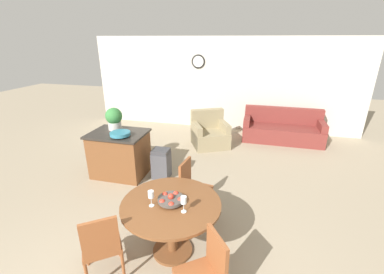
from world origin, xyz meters
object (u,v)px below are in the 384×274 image
at_px(fruit_bowl, 171,199).
at_px(kitchen_island, 120,154).
at_px(dining_chair_near_right, 206,271).
at_px(potted_plant, 114,118).
at_px(armchair, 210,134).
at_px(wine_glass_left, 151,195).
at_px(couch, 282,130).
at_px(dining_chair_near_left, 101,244).
at_px(teal_bowl, 120,134).
at_px(dining_chair_far_side, 192,186).
at_px(wine_glass_right, 184,201).
at_px(trash_bin, 161,164).
at_px(dining_table, 171,214).

bearing_deg(fruit_bowl, kitchen_island, 134.09).
height_order(dining_chair_near_right, kitchen_island, kitchen_island).
distance_m(potted_plant, armchair, 2.56).
xyz_separation_m(wine_glass_left, couch, (1.87, 4.63, -0.62)).
bearing_deg(wine_glass_left, potted_plant, 128.75).
bearing_deg(couch, dining_chair_near_left, -113.92).
bearing_deg(dining_chair_near_right, teal_bowl, 6.95).
relative_size(dining_chair_far_side, wine_glass_right, 4.40).
xyz_separation_m(dining_chair_near_left, dining_chair_far_side, (0.69, 1.41, 0.00)).
relative_size(wine_glass_left, potted_plant, 0.46).
bearing_deg(trash_bin, armchair, 71.48).
distance_m(dining_chair_near_left, fruit_bowl, 0.91).
bearing_deg(couch, teal_bowl, -136.66).
bearing_deg(dining_chair_far_side, couch, 164.70).
xyz_separation_m(dining_chair_far_side, armchair, (-0.24, 2.84, -0.20)).
distance_m(dining_chair_far_side, armchair, 2.85).
distance_m(wine_glass_right, couch, 4.91).
distance_m(wine_glass_right, trash_bin, 2.27).
distance_m(wine_glass_left, armchair, 3.85).
xyz_separation_m(dining_table, armchair, (-0.19, 3.69, -0.29)).
distance_m(dining_chair_near_right, potted_plant, 3.54).
distance_m(fruit_bowl, potted_plant, 2.66).
bearing_deg(wine_glass_right, dining_chair_near_left, -152.39).
height_order(trash_bin, armchair, armchair).
xyz_separation_m(wine_glass_left, trash_bin, (-0.61, 1.92, -0.61)).
xyz_separation_m(dining_chair_far_side, trash_bin, (-0.87, 0.96, -0.20)).
distance_m(dining_chair_near_left, potted_plant, 2.81).
bearing_deg(kitchen_island, dining_chair_far_side, -27.04).
xyz_separation_m(kitchen_island, teal_bowl, (0.16, -0.17, 0.50)).
relative_size(dining_chair_near_right, trash_bin, 1.48).
bearing_deg(couch, armchair, -155.35).
xyz_separation_m(dining_chair_near_right, fruit_bowl, (-0.56, 0.64, 0.32)).
relative_size(kitchen_island, potted_plant, 2.44).
bearing_deg(dining_chair_far_side, potted_plant, -110.88).
bearing_deg(dining_chair_near_left, couch, 29.07).
relative_size(wine_glass_right, armchair, 0.18).
xyz_separation_m(dining_table, wine_glass_right, (0.20, -0.13, 0.32)).
relative_size(wine_glass_right, trash_bin, 0.34).
xyz_separation_m(dining_chair_near_left, wine_glass_left, (0.43, 0.45, 0.42)).
bearing_deg(wine_glass_left, couch, 67.96).
relative_size(dining_table, armchair, 1.09).
distance_m(teal_bowl, trash_bin, 0.99).
bearing_deg(potted_plant, dining_chair_far_side, -29.34).
bearing_deg(wine_glass_right, wine_glass_left, 177.92).
relative_size(teal_bowl, trash_bin, 0.62).
bearing_deg(wine_glass_right, potted_plant, 134.89).
xyz_separation_m(fruit_bowl, armchair, (-0.19, 3.69, -0.51)).
bearing_deg(armchair, couch, -2.71).
relative_size(fruit_bowl, wine_glass_left, 1.57).
xyz_separation_m(fruit_bowl, kitchen_island, (-1.68, 1.73, -0.36)).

